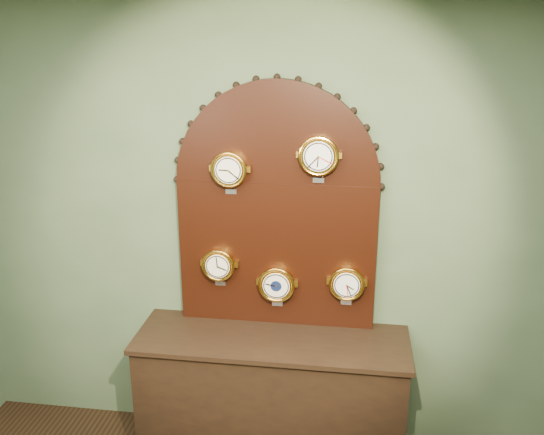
# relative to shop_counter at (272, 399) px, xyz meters

# --- Properties ---
(wall_back) EXTENTS (4.00, 0.00, 4.00)m
(wall_back) POSITION_rel_shop_counter_xyz_m (0.00, 0.27, 1.00)
(wall_back) COLOR #44593D
(wall_back) RESTS_ON ground
(shop_counter) EXTENTS (1.60, 0.50, 0.80)m
(shop_counter) POSITION_rel_shop_counter_xyz_m (0.00, 0.00, 0.00)
(shop_counter) COLOR black
(shop_counter) RESTS_ON ground_plane
(display_board) EXTENTS (1.26, 0.06, 1.53)m
(display_board) POSITION_rel_shop_counter_xyz_m (0.00, 0.22, 1.23)
(display_board) COLOR black
(display_board) RESTS_ON shop_counter
(roman_clock) EXTENTS (0.21, 0.08, 0.26)m
(roman_clock) POSITION_rel_shop_counter_xyz_m (-0.27, 0.15, 1.42)
(roman_clock) COLOR gold
(roman_clock) RESTS_ON display_board
(arabic_clock) EXTENTS (0.23, 0.08, 0.28)m
(arabic_clock) POSITION_rel_shop_counter_xyz_m (0.25, 0.15, 1.51)
(arabic_clock) COLOR gold
(arabic_clock) RESTS_ON display_board
(hygrometer) EXTENTS (0.20, 0.08, 0.25)m
(hygrometer) POSITION_rel_shop_counter_xyz_m (-0.35, 0.15, 0.82)
(hygrometer) COLOR gold
(hygrometer) RESTS_ON display_board
(barometer) EXTENTS (0.22, 0.08, 0.27)m
(barometer) POSITION_rel_shop_counter_xyz_m (0.01, 0.15, 0.71)
(barometer) COLOR gold
(barometer) RESTS_ON display_board
(tide_clock) EXTENTS (0.21, 0.08, 0.26)m
(tide_clock) POSITION_rel_shop_counter_xyz_m (0.43, 0.15, 0.74)
(tide_clock) COLOR gold
(tide_clock) RESTS_ON display_board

